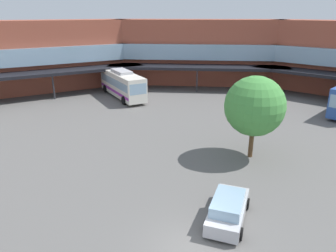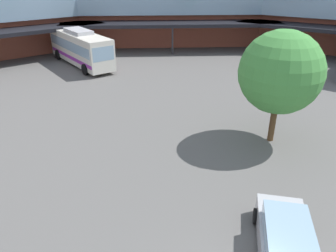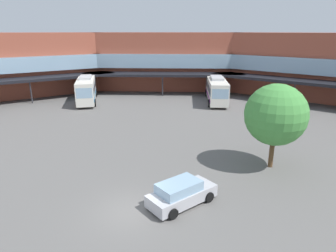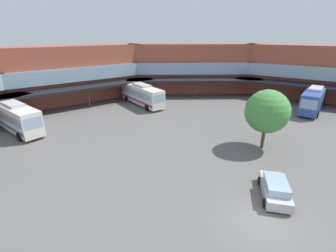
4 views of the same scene
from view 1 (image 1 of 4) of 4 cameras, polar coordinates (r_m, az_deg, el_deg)
ground_plane at (r=17.01m, az=4.09°, el=-20.85°), size 129.24×129.24×0.00m
station_building at (r=34.23m, az=-5.63°, el=9.44°), size 86.35×56.47×9.95m
bus_2 at (r=44.01m, az=-8.17°, el=7.50°), size 5.44×11.19×3.72m
parked_car at (r=18.61m, az=10.65°, el=-14.32°), size 3.86×4.68×1.53m
plaza_tree at (r=25.36m, az=15.20°, el=3.41°), size 4.66×4.66×6.57m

